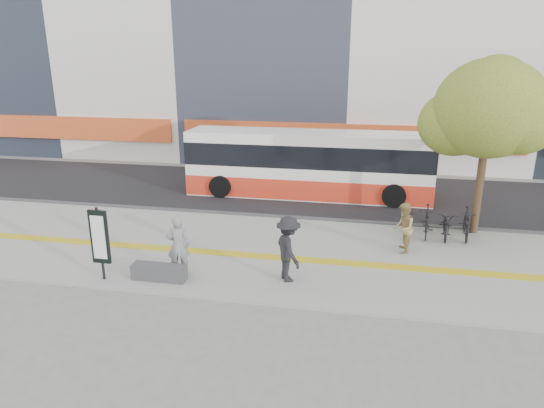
% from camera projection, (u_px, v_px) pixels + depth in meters
% --- Properties ---
extents(ground, '(120.00, 120.00, 0.00)m').
position_uv_depth(ground, '(256.00, 272.00, 14.58)').
color(ground, slate).
rests_on(ground, ground).
extents(sidewalk, '(40.00, 7.00, 0.08)m').
position_uv_depth(sidewalk, '(266.00, 252.00, 15.98)').
color(sidewalk, gray).
rests_on(sidewalk, ground).
extents(tactile_strip, '(40.00, 0.45, 0.01)m').
position_uv_depth(tactile_strip, '(262.00, 256.00, 15.50)').
color(tactile_strip, gold).
rests_on(tactile_strip, sidewalk).
extents(street, '(40.00, 8.00, 0.06)m').
position_uv_depth(street, '(297.00, 192.00, 23.00)').
color(street, black).
rests_on(street, ground).
extents(curb, '(40.00, 0.25, 0.14)m').
position_uv_depth(curb, '(283.00, 217.00, 19.25)').
color(curb, '#353638').
rests_on(curb, ground).
extents(bench, '(1.60, 0.45, 0.45)m').
position_uv_depth(bench, '(159.00, 272.00, 13.85)').
color(bench, '#353638').
rests_on(bench, sidewalk).
extents(signboard, '(0.55, 0.10, 2.20)m').
position_uv_depth(signboard, '(100.00, 238.00, 13.54)').
color(signboard, black).
rests_on(signboard, sidewalk).
extents(street_tree, '(4.40, 3.80, 6.31)m').
position_uv_depth(street_tree, '(488.00, 111.00, 16.43)').
color(street_tree, '#3E2B1C').
rests_on(street_tree, sidewalk).
extents(bus, '(11.13, 2.64, 2.96)m').
position_uv_depth(bus, '(308.00, 166.00, 22.01)').
color(bus, white).
rests_on(bus, street).
extents(bicycle_row, '(2.83, 1.95, 1.10)m').
position_uv_depth(bicycle_row, '(436.00, 222.00, 17.09)').
color(bicycle_row, black).
rests_on(bicycle_row, sidewalk).
extents(seated_woman, '(0.77, 0.62, 1.81)m').
position_uv_depth(seated_woman, '(178.00, 245.00, 14.02)').
color(seated_woman, black).
rests_on(seated_woman, sidewalk).
extents(pedestrian_tan, '(0.69, 0.86, 1.69)m').
position_uv_depth(pedestrian_tan, '(403.00, 228.00, 15.60)').
color(pedestrian_tan, '#967E4C').
rests_on(pedestrian_tan, sidewalk).
extents(pedestrian_dark, '(1.26, 1.44, 1.94)m').
position_uv_depth(pedestrian_dark, '(288.00, 249.00, 13.59)').
color(pedestrian_dark, black).
rests_on(pedestrian_dark, sidewalk).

